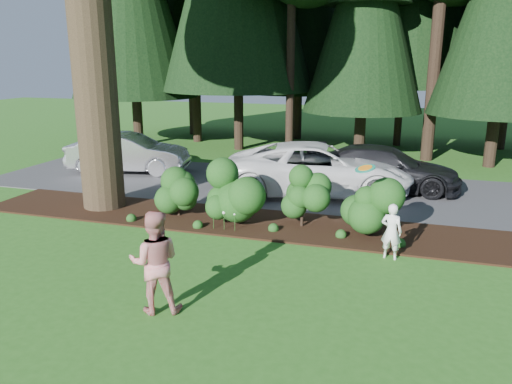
{
  "coord_description": "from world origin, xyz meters",
  "views": [
    {
      "loc": [
        4.2,
        -9.28,
        4.42
      ],
      "look_at": [
        0.75,
        1.87,
        1.3
      ],
      "focal_mm": 35.0,
      "sensor_mm": 36.0,
      "label": 1
    }
  ],
  "objects_px": {
    "child": "(391,231)",
    "car_white_suv": "(319,169)",
    "car_silver_wagon": "(128,153)",
    "car_dark_suv": "(384,168)",
    "frisbee": "(365,168)",
    "adult": "(155,262)"
  },
  "relations": [
    {
      "from": "car_silver_wagon",
      "to": "child",
      "type": "relative_size",
      "value": 3.62
    },
    {
      "from": "car_silver_wagon",
      "to": "child",
      "type": "xyz_separation_m",
      "value": [
        10.39,
        -6.05,
        -0.16
      ]
    },
    {
      "from": "car_silver_wagon",
      "to": "adult",
      "type": "relative_size",
      "value": 2.5
    },
    {
      "from": "car_silver_wagon",
      "to": "car_white_suv",
      "type": "height_order",
      "value": "car_white_suv"
    },
    {
      "from": "car_white_suv",
      "to": "frisbee",
      "type": "bearing_deg",
      "value": -169.64
    },
    {
      "from": "frisbee",
      "to": "adult",
      "type": "bearing_deg",
      "value": -128.52
    },
    {
      "from": "child",
      "to": "car_white_suv",
      "type": "bearing_deg",
      "value": -52.07
    },
    {
      "from": "car_silver_wagon",
      "to": "car_dark_suv",
      "type": "bearing_deg",
      "value": -100.29
    },
    {
      "from": "adult",
      "to": "frisbee",
      "type": "height_order",
      "value": "frisbee"
    },
    {
      "from": "child",
      "to": "adult",
      "type": "xyz_separation_m",
      "value": [
        -3.91,
        -3.78,
        0.29
      ]
    },
    {
      "from": "car_white_suv",
      "to": "child",
      "type": "xyz_separation_m",
      "value": [
        2.59,
        -5.05,
        -0.23
      ]
    },
    {
      "from": "frisbee",
      "to": "car_silver_wagon",
      "type": "bearing_deg",
      "value": 149.27
    },
    {
      "from": "car_dark_suv",
      "to": "frisbee",
      "type": "bearing_deg",
      "value": -179.69
    },
    {
      "from": "adult",
      "to": "frisbee",
      "type": "distance_m",
      "value": 5.29
    },
    {
      "from": "car_dark_suv",
      "to": "frisbee",
      "type": "xyz_separation_m",
      "value": [
        -0.15,
        -6.04,
        1.24
      ]
    },
    {
      "from": "child",
      "to": "frisbee",
      "type": "distance_m",
      "value": 1.54
    },
    {
      "from": "car_white_suv",
      "to": "adult",
      "type": "height_order",
      "value": "adult"
    },
    {
      "from": "adult",
      "to": "frisbee",
      "type": "relative_size",
      "value": 3.96
    },
    {
      "from": "car_white_suv",
      "to": "child",
      "type": "distance_m",
      "value": 5.68
    },
    {
      "from": "car_silver_wagon",
      "to": "child",
      "type": "distance_m",
      "value": 12.02
    },
    {
      "from": "car_dark_suv",
      "to": "child",
      "type": "distance_m",
      "value": 6.34
    },
    {
      "from": "car_silver_wagon",
      "to": "adult",
      "type": "distance_m",
      "value": 11.77
    }
  ]
}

